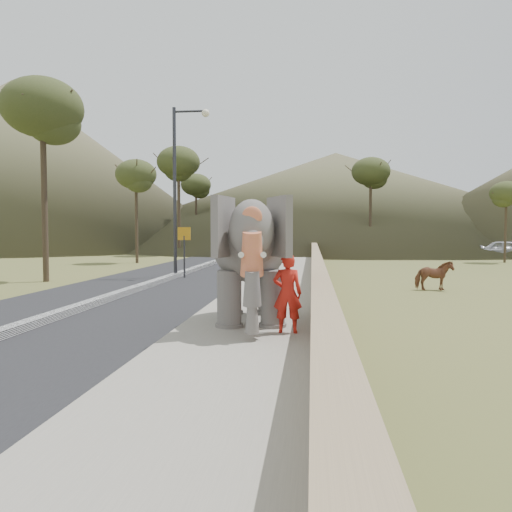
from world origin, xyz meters
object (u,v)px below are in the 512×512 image
Objects in this scene: lamppost at (181,175)px; elephant_and_man at (251,262)px; cow at (434,276)px; motorcyclist at (231,258)px.

lamppost is 1.97× the size of elephant_and_man.
cow is 0.71× the size of motorcyclist.
elephant_and_man is at bearing -79.04° from motorcyclist.
cow is at bearing -19.34° from lamppost.
cow is at bearing -41.19° from motorcyclist.
lamppost is 12.77m from elephant_and_man.
lamppost reaches higher than cow.
cow is 0.33× the size of elephant_and_man.
elephant_and_man is 15.82m from motorcyclist.
lamppost is 5.99× the size of cow.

